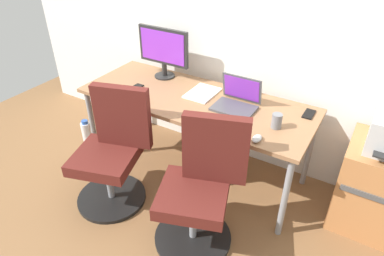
# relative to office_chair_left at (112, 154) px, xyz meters

# --- Properties ---
(ground_plane) EXTENTS (5.28, 5.28, 0.00)m
(ground_plane) POSITION_rel_office_chair_left_xyz_m (0.36, 0.61, -0.42)
(ground_plane) COLOR brown
(back_wall) EXTENTS (4.40, 0.04, 2.60)m
(back_wall) POSITION_rel_office_chair_left_xyz_m (0.36, 1.05, 0.88)
(back_wall) COLOR white
(back_wall) RESTS_ON ground
(desk) EXTENTS (1.86, 0.72, 0.71)m
(desk) POSITION_rel_office_chair_left_xyz_m (0.36, 0.61, 0.23)
(desk) COLOR #996B47
(desk) RESTS_ON ground
(office_chair_left) EXTENTS (0.55, 0.55, 0.94)m
(office_chair_left) POSITION_rel_office_chair_left_xyz_m (0.00, 0.00, 0.00)
(office_chair_left) COLOR black
(office_chair_left) RESTS_ON ground
(office_chair_right) EXTENTS (0.56, 0.56, 0.94)m
(office_chair_right) POSITION_rel_office_chair_left_xyz_m (0.76, -0.00, 0.00)
(office_chair_right) COLOR black
(office_chair_right) RESTS_ON ground
(side_cabinet) EXTENTS (0.56, 0.50, 0.66)m
(side_cabinet) POSITION_rel_office_chair_left_xyz_m (1.79, 0.75, -0.10)
(side_cabinet) COLOR #B77542
(side_cabinet) RESTS_ON ground
(water_bottle_on_floor) EXTENTS (0.09, 0.09, 0.31)m
(water_bottle_on_floor) POSITION_rel_office_chair_left_xyz_m (-0.68, 0.35, -0.28)
(water_bottle_on_floor) COLOR white
(water_bottle_on_floor) RESTS_ON ground
(desktop_monitor) EXTENTS (0.48, 0.18, 0.43)m
(desktop_monitor) POSITION_rel_office_chair_left_xyz_m (-0.08, 0.83, 0.54)
(desktop_monitor) COLOR #262626
(desktop_monitor) RESTS_ON desk
(open_laptop) EXTENTS (0.31, 0.26, 0.23)m
(open_laptop) POSITION_rel_office_chair_left_xyz_m (0.69, 0.66, 0.34)
(open_laptop) COLOR #4C4C51
(open_laptop) RESTS_ON desk
(keyboard_by_monitor) EXTENTS (0.34, 0.12, 0.02)m
(keyboard_by_monitor) POSITION_rel_office_chair_left_xyz_m (-0.10, 0.33, 0.30)
(keyboard_by_monitor) COLOR silver
(keyboard_by_monitor) RESTS_ON desk
(keyboard_by_laptop) EXTENTS (0.34, 0.12, 0.02)m
(keyboard_by_laptop) POSITION_rel_office_chair_left_xyz_m (0.69, 0.36, 0.30)
(keyboard_by_laptop) COLOR #B7B7B7
(keyboard_by_laptop) RESTS_ON desk
(mouse_by_monitor) EXTENTS (0.06, 0.10, 0.03)m
(mouse_by_monitor) POSITION_rel_office_chair_left_xyz_m (0.99, 0.32, 0.30)
(mouse_by_monitor) COLOR #B7B7B7
(mouse_by_monitor) RESTS_ON desk
(mouse_by_laptop) EXTENTS (0.06, 0.10, 0.03)m
(mouse_by_laptop) POSITION_rel_office_chair_left_xyz_m (-0.45, 0.33, 0.30)
(mouse_by_laptop) COLOR #2D2D2D
(mouse_by_laptop) RESTS_ON desk
(coffee_mug) EXTENTS (0.08, 0.08, 0.09)m
(coffee_mug) POSITION_rel_office_chair_left_xyz_m (0.68, 0.90, 0.33)
(coffee_mug) COLOR yellow
(coffee_mug) RESTS_ON desk
(pen_cup) EXTENTS (0.07, 0.07, 0.10)m
(pen_cup) POSITION_rel_office_chair_left_xyz_m (1.04, 0.53, 0.34)
(pen_cup) COLOR slate
(pen_cup) RESTS_ON desk
(phone_near_monitor) EXTENTS (0.07, 0.14, 0.01)m
(phone_near_monitor) POSITION_rel_office_chair_left_xyz_m (-0.16, 0.51, 0.29)
(phone_near_monitor) COLOR black
(phone_near_monitor) RESTS_ON desk
(phone_near_laptop) EXTENTS (0.07, 0.14, 0.01)m
(phone_near_laptop) POSITION_rel_office_chair_left_xyz_m (1.19, 0.82, 0.29)
(phone_near_laptop) COLOR black
(phone_near_laptop) RESTS_ON desk
(paper_pile) EXTENTS (0.21, 0.30, 0.01)m
(paper_pile) POSITION_rel_office_chair_left_xyz_m (0.37, 0.71, 0.29)
(paper_pile) COLOR white
(paper_pile) RESTS_ON desk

